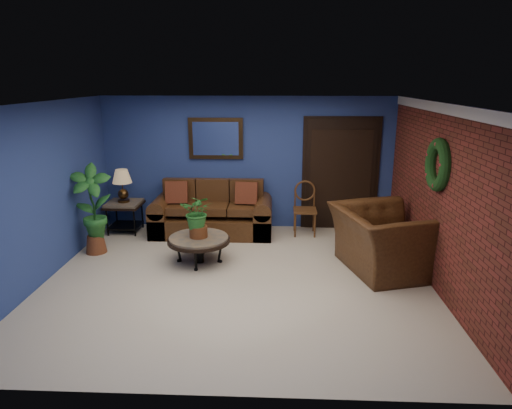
{
  "coord_description": "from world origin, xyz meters",
  "views": [
    {
      "loc": [
        0.53,
        -6.04,
        2.82
      ],
      "look_at": [
        0.24,
        0.55,
        0.98
      ],
      "focal_mm": 32.0,
      "sensor_mm": 36.0,
      "label": 1
    }
  ],
  "objects_px": {
    "sofa": "(213,216)",
    "armchair": "(383,240)",
    "coffee_table": "(199,240)",
    "end_table": "(124,209)",
    "side_chair": "(305,204)",
    "table_lamp": "(122,182)"
  },
  "relations": [
    {
      "from": "sofa",
      "to": "side_chair",
      "type": "relative_size",
      "value": 2.24
    },
    {
      "from": "coffee_table",
      "to": "armchair",
      "type": "distance_m",
      "value": 2.82
    },
    {
      "from": "coffee_table",
      "to": "side_chair",
      "type": "xyz_separation_m",
      "value": [
        1.74,
        1.49,
        0.19
      ]
    },
    {
      "from": "sofa",
      "to": "armchair",
      "type": "distance_m",
      "value": 3.23
    },
    {
      "from": "side_chair",
      "to": "end_table",
      "type": "bearing_deg",
      "value": -178.34
    },
    {
      "from": "end_table",
      "to": "armchair",
      "type": "height_order",
      "value": "armchair"
    },
    {
      "from": "end_table",
      "to": "armchair",
      "type": "bearing_deg",
      "value": -19.62
    },
    {
      "from": "sofa",
      "to": "end_table",
      "type": "distance_m",
      "value": 1.66
    },
    {
      "from": "sofa",
      "to": "armchair",
      "type": "bearing_deg",
      "value": -30.13
    },
    {
      "from": "table_lamp",
      "to": "armchair",
      "type": "distance_m",
      "value": 4.75
    },
    {
      "from": "coffee_table",
      "to": "side_chair",
      "type": "height_order",
      "value": "side_chair"
    },
    {
      "from": "sofa",
      "to": "coffee_table",
      "type": "height_order",
      "value": "sofa"
    },
    {
      "from": "table_lamp",
      "to": "side_chair",
      "type": "distance_m",
      "value": 3.4
    },
    {
      "from": "coffee_table",
      "to": "table_lamp",
      "type": "relative_size",
      "value": 1.66
    },
    {
      "from": "side_chair",
      "to": "armchair",
      "type": "relative_size",
      "value": 0.68
    },
    {
      "from": "table_lamp",
      "to": "armchair",
      "type": "xyz_separation_m",
      "value": [
        4.45,
        -1.59,
        -0.49
      ]
    },
    {
      "from": "sofa",
      "to": "table_lamp",
      "type": "bearing_deg",
      "value": -178.85
    },
    {
      "from": "end_table",
      "to": "armchair",
      "type": "distance_m",
      "value": 4.72
    },
    {
      "from": "table_lamp",
      "to": "armchair",
      "type": "relative_size",
      "value": 0.41
    },
    {
      "from": "table_lamp",
      "to": "coffee_table",
      "type": "bearing_deg",
      "value": -40.85
    },
    {
      "from": "coffee_table",
      "to": "end_table",
      "type": "bearing_deg",
      "value": 139.15
    },
    {
      "from": "end_table",
      "to": "armchair",
      "type": "xyz_separation_m",
      "value": [
        4.45,
        -1.59,
        0.03
      ]
    }
  ]
}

